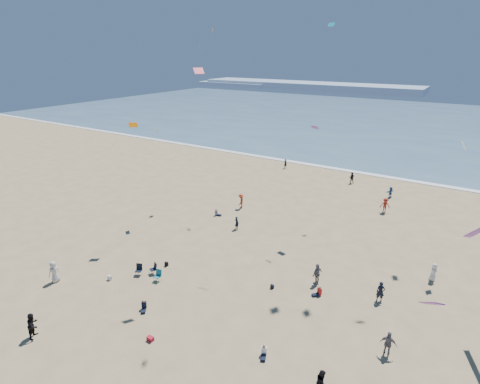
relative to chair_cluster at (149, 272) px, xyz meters
The scene contains 13 objects.
ground 8.54m from the chair_cluster, 45.75° to the right, with size 220.00×220.00×0.00m, color tan.
ocean 89.10m from the chair_cluster, 86.17° to the left, with size 220.00×100.00×0.06m, color #476B84.
surf_line 39.35m from the chair_cluster, 81.31° to the left, with size 220.00×1.20×0.08m, color white.
headland_far 172.58m from the chair_cluster, 108.25° to the left, with size 110.00×20.00×3.20m, color #7A8EA8.
headland_near 184.65m from the chair_cluster, 120.62° to the left, with size 40.00×14.00×2.00m, color #7A8EA8.
standing_flyers 13.12m from the chair_cluster, 40.27° to the left, with size 33.27×46.24×1.89m.
seated_group 7.88m from the chair_cluster, ahead, with size 16.86×26.17×0.84m.
chair_cluster is the anchor object (origin of this frame).
white_tote 3.35m from the chair_cluster, 139.82° to the right, with size 0.35×0.20×0.40m, color white.
black_backpack 2.07m from the chair_cluster, 89.24° to the left, with size 0.30×0.22×0.38m, color black.
cooler 7.76m from the chair_cluster, 44.91° to the right, with size 0.45×0.30×0.30m, color #AD182A.
navy_bag 10.50m from the chair_cluster, 22.93° to the left, with size 0.28×0.18×0.34m, color black.
kites_aloft 22.49m from the chair_cluster, 26.00° to the left, with size 35.54×35.67×29.68m.
Camera 1 is at (15.20, -13.01, 18.17)m, focal length 28.00 mm.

